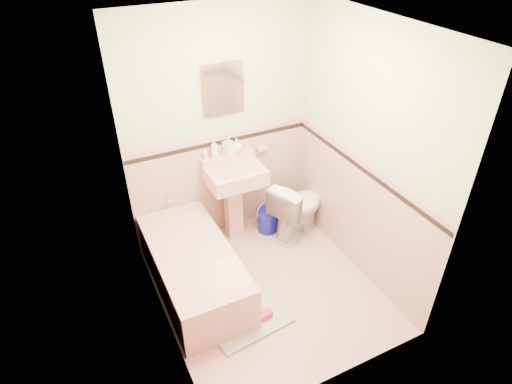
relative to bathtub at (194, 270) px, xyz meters
name	(u,v)px	position (x,y,z in m)	size (l,w,h in m)	color
floor	(267,288)	(0.63, -0.33, -0.23)	(2.20, 2.20, 0.00)	#D59C8C
ceiling	(272,26)	(0.63, -0.33, 2.27)	(2.20, 2.20, 0.00)	white
wall_back	(219,130)	(0.63, 0.77, 1.02)	(2.50, 2.50, 0.00)	#F8EDCA
wall_front	(348,264)	(0.63, -1.43, 1.02)	(2.50, 2.50, 0.00)	#F8EDCA
wall_left	(151,214)	(-0.37, -0.33, 1.02)	(2.50, 2.50, 0.00)	#F8EDCA
wall_right	(365,156)	(1.63, -0.33, 1.02)	(2.50, 2.50, 0.00)	#F8EDCA
wainscot_back	(222,184)	(0.63, 0.76, 0.38)	(2.00, 2.00, 0.00)	#D8A191
wainscot_front	(337,329)	(0.63, -1.42, 0.38)	(2.00, 2.00, 0.00)	#D8A191
wainscot_left	(163,276)	(-0.36, -0.33, 0.38)	(2.20, 2.20, 0.00)	#D8A191
wainscot_right	(355,213)	(1.62, -0.33, 0.38)	(2.20, 2.20, 0.00)	#D8A191
accent_back	(221,142)	(0.63, 0.75, 0.90)	(2.00, 2.00, 0.00)	black
accent_front	(344,277)	(0.63, -1.41, 0.90)	(2.00, 2.00, 0.00)	black
accent_left	(156,227)	(-0.35, -0.33, 0.89)	(2.20, 2.20, 0.00)	black
accent_right	(362,169)	(1.61, -0.33, 0.89)	(2.20, 2.20, 0.00)	black
cap_back	(220,134)	(0.63, 0.75, 0.99)	(2.00, 2.00, 0.00)	#D5978B
cap_front	(346,266)	(0.63, -1.41, 0.99)	(2.00, 2.00, 0.00)	#D5978B
cap_left	(154,216)	(-0.35, -0.33, 1.00)	(2.20, 2.20, 0.00)	#D5978B
cap_right	(363,160)	(1.61, -0.33, 1.00)	(2.20, 2.20, 0.00)	#D5978B
bathtub	(194,270)	(0.00, 0.00, 0.00)	(0.70, 1.50, 0.45)	tan
tub_faucet	(168,198)	(0.00, 0.72, 0.41)	(0.04, 0.04, 0.12)	silver
sink	(235,204)	(0.68, 0.53, 0.24)	(0.59, 0.48, 0.92)	tan
sink_faucet	(229,159)	(0.68, 0.67, 0.72)	(0.02, 0.02, 0.10)	silver
medicine_cabinet	(223,88)	(0.68, 0.74, 1.47)	(0.37, 0.04, 0.47)	white
soap_dish	(262,148)	(1.10, 0.73, 0.72)	(0.12, 0.07, 0.04)	tan
soap_bottle_left	(214,149)	(0.54, 0.71, 0.86)	(0.08, 0.08, 0.20)	#B2B2B2
soap_bottle_mid	(228,145)	(0.70, 0.71, 0.87)	(0.10, 0.10, 0.22)	#B2B2B2
soap_bottle_right	(237,146)	(0.79, 0.71, 0.84)	(0.12, 0.12, 0.16)	#B2B2B2
tube	(205,154)	(0.44, 0.71, 0.82)	(0.04, 0.04, 0.12)	white
toilet	(298,207)	(1.34, 0.30, 0.13)	(0.40, 0.70, 0.71)	white
bucket	(268,220)	(1.06, 0.48, -0.09)	(0.27, 0.27, 0.27)	#0D1392
bath_mat	(248,320)	(0.29, -0.61, -0.21)	(0.71, 0.48, 0.03)	gray
shoe	(263,316)	(0.41, -0.67, -0.16)	(0.17, 0.08, 0.07)	#BF1E59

